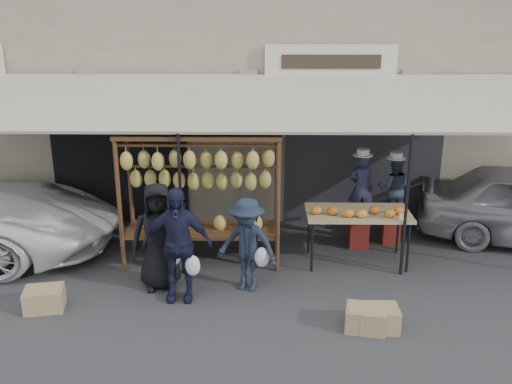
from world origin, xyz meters
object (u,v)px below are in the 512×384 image
customer_right (247,245)px  crate_near_a (366,319)px  vendor_right (394,189)px  customer_mid (177,244)px  crate_far (44,299)px  customer_left (159,237)px  crate_near_b (378,318)px  produce_table (358,214)px  banana_rack (200,172)px  vendor_left (361,188)px

customer_right → crate_near_a: 2.04m
vendor_right → crate_near_a: vendor_right is taller
customer_mid → crate_far: size_ratio=3.22×
customer_left → crate_near_b: customer_left is taller
produce_table → customer_mid: (-2.79, -1.24, -0.02)m
banana_rack → customer_mid: (-0.22, -1.27, -0.71)m
vendor_left → crate_near_b: size_ratio=2.35×
vendor_right → customer_mid: size_ratio=0.69×
customer_left → customer_right: size_ratio=1.14×
customer_mid → crate_far: (-1.87, -0.35, -0.70)m
vendor_right → customer_left: customer_left is taller
produce_table → customer_right: size_ratio=1.17×
produce_table → vendor_left: vendor_left is taller
crate_near_a → crate_far: 4.50m
customer_left → customer_mid: customer_mid is taller
customer_left → customer_right: bearing=-12.3°
vendor_right → crate_far: (-5.41, -2.48, -0.87)m
produce_table → customer_left: (-3.12, -0.89, -0.04)m
vendor_right → customer_left: (-3.88, -1.78, -0.20)m
banana_rack → crate_near_b: size_ratio=4.91×
vendor_left → crate_near_b: (-0.16, -2.76, -0.94)m
produce_table → crate_far: (-4.66, -1.59, -0.71)m
produce_table → vendor_left: size_ratio=1.37×
crate_near_b → crate_far: size_ratio=0.99×
banana_rack → vendor_left: bearing=14.1°
vendor_right → customer_left: 4.27m
customer_mid → crate_near_b: customer_mid is taller
banana_rack → customer_left: banana_rack is taller
customer_mid → crate_far: 2.02m
banana_rack → crate_far: 2.99m
customer_left → crate_far: (-1.54, -0.71, -0.67)m
produce_table → vendor_right: 1.18m
banana_rack → customer_right: size_ratio=1.79×
customer_mid → customer_right: 1.05m
customer_right → crate_near_b: 2.17m
banana_rack → crate_far: banana_rack is taller
crate_near_a → banana_rack: bearing=138.9°
customer_right → crate_near_b: customer_right is taller
vendor_left → customer_mid: (-2.93, -1.95, -0.24)m
banana_rack → vendor_right: (3.33, 0.86, -0.54)m
produce_table → crate_near_a: (-0.19, -2.06, -0.72)m
banana_rack → crate_far: (-2.08, -1.62, -1.41)m
customer_mid → vendor_left: bearing=33.2°
vendor_right → customer_left: size_ratio=0.71×
customer_left → crate_near_b: 3.38m
produce_table → crate_far: produce_table is taller
customer_left → vendor_left: bearing=16.1°
customer_right → crate_near_a: bearing=-15.1°
banana_rack → vendor_left: size_ratio=2.09×
vendor_left → crate_near_b: bearing=83.0°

